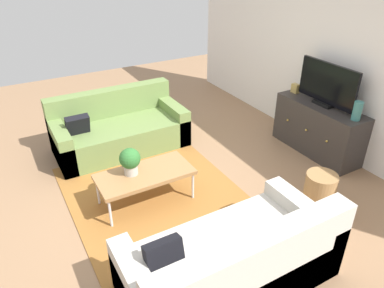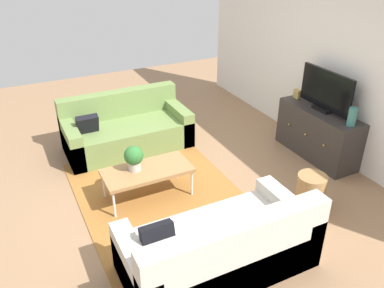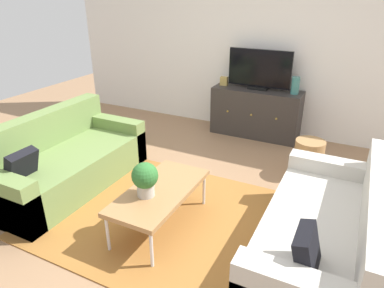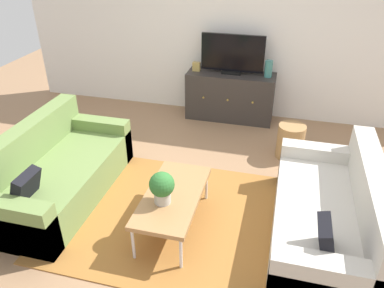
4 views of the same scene
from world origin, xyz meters
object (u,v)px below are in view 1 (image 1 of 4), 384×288
coffee_table (145,175)px  potted_plant (130,160)px  couch_right_side (235,266)px  couch_left_side (118,129)px  tv_console (318,129)px  mantel_clock (295,88)px  wicker_basket (319,192)px  flat_screen_tv (327,85)px  glass_vase (357,111)px

coffee_table → potted_plant: 0.25m
couch_right_side → coffee_table: couch_right_side is taller
couch_left_side → tv_console: size_ratio=1.41×
mantel_clock → wicker_basket: mantel_clock is taller
potted_plant → couch_left_side: bearing=167.1°
potted_plant → wicker_basket: 2.10m
couch_left_side → flat_screen_tv: flat_screen_tv is taller
flat_screen_tv → mantel_clock: flat_screen_tv is taller
couch_left_side → flat_screen_tv: (1.52, 2.39, 0.72)m
coffee_table → flat_screen_tv: size_ratio=1.17×
couch_right_side → wicker_basket: 1.51m
potted_plant → flat_screen_tv: size_ratio=0.34×
potted_plant → couch_right_side: bearing=11.4°
potted_plant → mantel_clock: size_ratio=2.39×
couch_left_side → glass_vase: glass_vase is taller
coffee_table → flat_screen_tv: (0.12, 2.57, 0.62)m
couch_right_side → flat_screen_tv: (-1.36, 2.39, 0.72)m
tv_console → mantel_clock: size_ratio=9.91×
coffee_table → glass_vase: bearing=75.9°
tv_console → couch_right_side: bearing=-60.3°
potted_plant → glass_vase: glass_vase is taller
couch_right_side → glass_vase: 2.58m
glass_vase → wicker_basket: bearing=-66.3°
mantel_clock → glass_vase: bearing=0.0°
couch_right_side → coffee_table: size_ratio=1.71×
flat_screen_tv → glass_vase: 0.55m
flat_screen_tv → couch_left_side: bearing=-122.4°
potted_plant → mantel_clock: mantel_clock is taller
coffee_table → flat_screen_tv: 2.65m
wicker_basket → mantel_clock: bearing=147.4°
coffee_table → mantel_clock: 2.61m
coffee_table → wicker_basket: wicker_basket is taller
couch_right_side → glass_vase: size_ratio=7.63×
tv_console → glass_vase: 0.71m
coffee_table → couch_left_side: bearing=173.0°
mantel_clock → wicker_basket: (1.46, -0.93, -0.55)m
coffee_table → glass_vase: 2.67m
couch_right_side → coffee_table: (-1.47, -0.17, 0.10)m
potted_plant → glass_vase: bearing=75.5°
potted_plant → tv_console: size_ratio=0.24×
potted_plant → mantel_clock: 2.71m
couch_right_side → mantel_clock: mantel_clock is taller
wicker_basket → coffee_table: bearing=-122.9°
flat_screen_tv → glass_vase: flat_screen_tv is taller
mantel_clock → couch_right_side: bearing=-51.6°
coffee_table → wicker_basket: bearing=57.1°
flat_screen_tv → coffee_table: bearing=-92.6°
couch_left_side → flat_screen_tv: size_ratio=2.00×
couch_right_side → potted_plant: bearing=-168.6°
coffee_table → wicker_basket: (1.05, 1.62, -0.14)m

